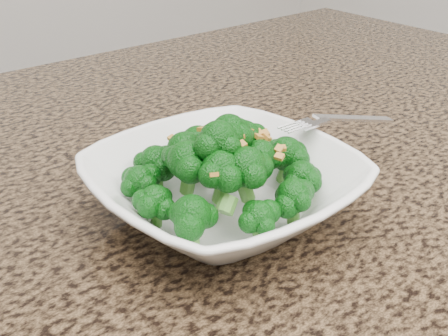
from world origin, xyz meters
TOP-DOWN VIEW (x-y plane):
  - granite_counter at (0.00, 0.30)m, footprint 1.64×1.04m
  - bowl at (0.04, 0.26)m, footprint 0.24×0.24m
  - broccoli_pile at (0.04, 0.26)m, footprint 0.21×0.21m
  - garlic_topping at (0.04, 0.26)m, footprint 0.13×0.13m
  - fork at (0.17, 0.26)m, footprint 0.17×0.06m

SIDE VIEW (x-z plane):
  - granite_counter at x=0.00m, z-range 0.87..0.90m
  - bowl at x=0.04m, z-range 0.90..0.96m
  - fork at x=0.17m, z-range 0.96..0.97m
  - broccoli_pile at x=0.04m, z-range 0.96..1.02m
  - garlic_topping at x=0.04m, z-range 1.02..1.03m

